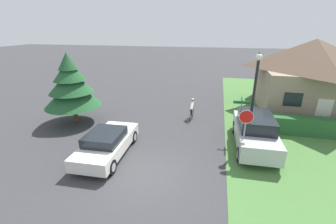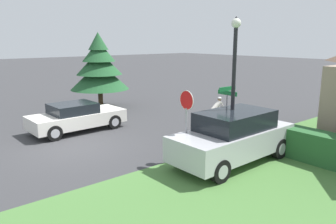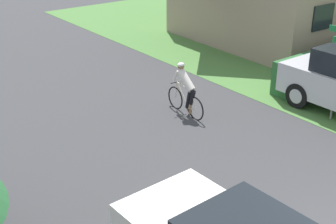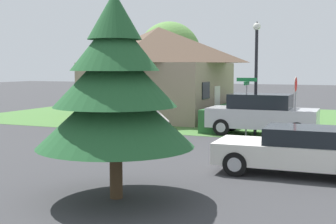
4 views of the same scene
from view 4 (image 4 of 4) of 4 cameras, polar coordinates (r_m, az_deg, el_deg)
grass_verge_right at (r=28.10m, az=13.35°, el=-0.93°), size 16.00×36.00×0.01m
cottage_house at (r=28.19m, az=-1.14°, el=5.00°), size 7.51×8.07×5.46m
hedge_row at (r=25.92m, az=8.05°, el=-0.15°), size 9.36×0.90×1.10m
sedan_left_lane at (r=13.88m, az=15.30°, el=-4.58°), size 2.04×4.51×1.37m
cyclist at (r=18.96m, az=-0.83°, el=-1.63°), size 0.44×1.65×1.50m
parked_suv_right at (r=21.56m, az=11.34°, el=-0.27°), size 2.03×4.88×1.86m
stop_sign at (r=20.48m, az=15.27°, el=1.93°), size 0.66×0.07×2.67m
street_lamp at (r=21.24m, az=10.70°, el=5.68°), size 0.34×0.34×5.09m
street_name_sign at (r=20.84m, az=9.54°, el=1.96°), size 0.90×0.90×2.60m
conifer_tall_near at (r=10.80m, az=-6.46°, el=2.99°), size 3.66×3.66×4.77m
deciduous_tree_right at (r=34.82m, az=0.15°, el=6.92°), size 4.70×4.70×6.42m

